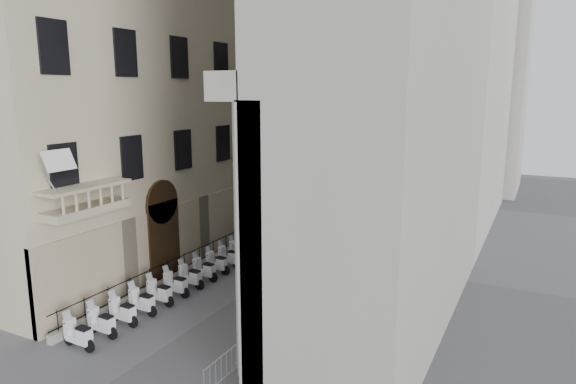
% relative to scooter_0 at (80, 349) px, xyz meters
% --- Properties ---
extents(far_building, '(22.00, 10.00, 30.00)m').
position_rel_scooter_0_xyz_m(far_building, '(2.94, 43.65, 15.00)').
color(far_building, beige).
rests_on(far_building, ground).
extents(iron_fence, '(0.30, 28.00, 1.40)m').
position_rel_scooter_0_xyz_m(iron_fence, '(-1.36, 13.65, 0.00)').
color(iron_fence, black).
rests_on(iron_fence, ground).
extents(blue_awning, '(1.60, 3.00, 3.00)m').
position_rel_scooter_0_xyz_m(blue_awning, '(7.09, 21.65, 0.00)').
color(blue_awning, navy).
rests_on(blue_awning, ground).
extents(flag, '(1.00, 1.40, 8.20)m').
position_rel_scooter_0_xyz_m(flag, '(-1.06, 0.65, 0.00)').
color(flag, '#9E0C11').
rests_on(flag, ground).
extents(scooter_0, '(1.43, 0.63, 1.50)m').
position_rel_scooter_0_xyz_m(scooter_0, '(0.00, 0.00, 0.00)').
color(scooter_0, white).
rests_on(scooter_0, ground).
extents(scooter_1, '(1.43, 0.63, 1.50)m').
position_rel_scooter_0_xyz_m(scooter_1, '(0.00, 1.22, 0.00)').
color(scooter_1, white).
rests_on(scooter_1, ground).
extents(scooter_2, '(1.43, 0.63, 1.50)m').
position_rel_scooter_0_xyz_m(scooter_2, '(0.00, 2.44, 0.00)').
color(scooter_2, white).
rests_on(scooter_2, ground).
extents(scooter_3, '(1.43, 0.63, 1.50)m').
position_rel_scooter_0_xyz_m(scooter_3, '(0.00, 3.66, 0.00)').
color(scooter_3, white).
rests_on(scooter_3, ground).
extents(scooter_4, '(1.43, 0.63, 1.50)m').
position_rel_scooter_0_xyz_m(scooter_4, '(0.00, 4.88, 0.00)').
color(scooter_4, white).
rests_on(scooter_4, ground).
extents(scooter_5, '(1.43, 0.63, 1.50)m').
position_rel_scooter_0_xyz_m(scooter_5, '(0.00, 6.10, 0.00)').
color(scooter_5, white).
rests_on(scooter_5, ground).
extents(scooter_6, '(1.43, 0.63, 1.50)m').
position_rel_scooter_0_xyz_m(scooter_6, '(0.00, 7.32, 0.00)').
color(scooter_6, white).
rests_on(scooter_6, ground).
extents(scooter_7, '(1.43, 0.63, 1.50)m').
position_rel_scooter_0_xyz_m(scooter_7, '(0.00, 8.54, 0.00)').
color(scooter_7, white).
rests_on(scooter_7, ground).
extents(scooter_8, '(1.43, 0.63, 1.50)m').
position_rel_scooter_0_xyz_m(scooter_8, '(0.00, 9.76, 0.00)').
color(scooter_8, white).
rests_on(scooter_8, ground).
extents(scooter_9, '(1.43, 0.63, 1.50)m').
position_rel_scooter_0_xyz_m(scooter_9, '(0.00, 10.99, 0.00)').
color(scooter_9, white).
rests_on(scooter_9, ground).
extents(scooter_10, '(1.43, 0.63, 1.50)m').
position_rel_scooter_0_xyz_m(scooter_10, '(0.00, 12.21, 0.00)').
color(scooter_10, white).
rests_on(scooter_10, ground).
extents(scooter_11, '(1.43, 0.63, 1.50)m').
position_rel_scooter_0_xyz_m(scooter_11, '(0.00, 13.43, 0.00)').
color(scooter_11, white).
rests_on(scooter_11, ground).
extents(barrier_0, '(0.60, 2.40, 1.10)m').
position_rel_scooter_0_xyz_m(barrier_0, '(6.56, 0.65, 0.00)').
color(barrier_0, '#B5B8BD').
rests_on(barrier_0, ground).
extents(barrier_1, '(0.60, 2.40, 1.10)m').
position_rel_scooter_0_xyz_m(barrier_1, '(6.56, 3.15, 0.00)').
color(barrier_1, '#B5B8BD').
rests_on(barrier_1, ground).
extents(barrier_2, '(0.60, 2.40, 1.10)m').
position_rel_scooter_0_xyz_m(barrier_2, '(6.56, 5.65, 0.00)').
color(barrier_2, '#B5B8BD').
rests_on(barrier_2, ground).
extents(barrier_3, '(0.60, 2.40, 1.10)m').
position_rel_scooter_0_xyz_m(barrier_3, '(6.56, 8.15, 0.00)').
color(barrier_3, '#B5B8BD').
rests_on(barrier_3, ground).
extents(barrier_4, '(0.60, 2.40, 1.10)m').
position_rel_scooter_0_xyz_m(barrier_4, '(6.56, 10.65, 0.00)').
color(barrier_4, '#B5B8BD').
rests_on(barrier_4, ground).
extents(barrier_5, '(0.60, 2.40, 1.10)m').
position_rel_scooter_0_xyz_m(barrier_5, '(6.56, 13.15, 0.00)').
color(barrier_5, '#B5B8BD').
rests_on(barrier_5, ground).
extents(barrier_6, '(0.60, 2.40, 1.10)m').
position_rel_scooter_0_xyz_m(barrier_6, '(6.56, 15.65, 0.00)').
color(barrier_6, '#B5B8BD').
rests_on(barrier_6, ground).
extents(barrier_7, '(0.60, 2.40, 1.10)m').
position_rel_scooter_0_xyz_m(barrier_7, '(6.56, 18.15, 0.00)').
color(barrier_7, '#B5B8BD').
rests_on(barrier_7, ground).
extents(security_tent, '(4.26, 4.26, 3.46)m').
position_rel_scooter_0_xyz_m(security_tent, '(1.53, 21.38, 2.89)').
color(security_tent, white).
rests_on(security_tent, ground).
extents(street_lamp, '(2.68, 1.10, 8.58)m').
position_rel_scooter_0_xyz_m(street_lamp, '(-0.93, 23.10, 5.14)').
color(street_lamp, '#919399').
rests_on(street_lamp, ground).
extents(info_kiosk, '(0.36, 0.88, 1.81)m').
position_rel_scooter_0_xyz_m(info_kiosk, '(-0.31, 14.57, 0.91)').
color(info_kiosk, black).
rests_on(info_kiosk, ground).
extents(pedestrian_a, '(0.73, 0.50, 1.94)m').
position_rel_scooter_0_xyz_m(pedestrian_a, '(1.86, 18.44, 0.97)').
color(pedestrian_a, black).
rests_on(pedestrian_a, ground).
extents(pedestrian_b, '(0.90, 0.76, 1.67)m').
position_rel_scooter_0_xyz_m(pedestrian_b, '(5.50, 28.22, 0.83)').
color(pedestrian_b, black).
rests_on(pedestrian_b, ground).
extents(pedestrian_c, '(0.99, 0.77, 1.78)m').
position_rel_scooter_0_xyz_m(pedestrian_c, '(2.69, 30.65, 0.89)').
color(pedestrian_c, black).
rests_on(pedestrian_c, ground).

